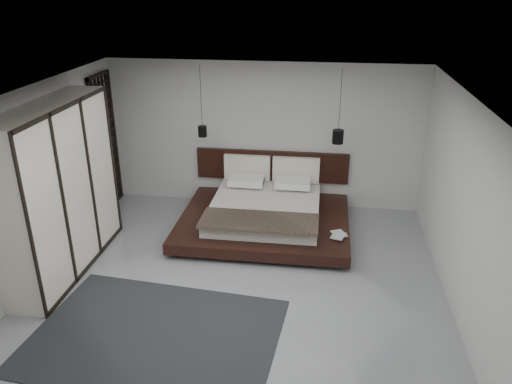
# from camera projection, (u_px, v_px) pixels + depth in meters

# --- Properties ---
(floor) EXTENTS (6.00, 6.00, 0.00)m
(floor) POSITION_uv_depth(u_px,v_px,m) (238.00, 285.00, 7.38)
(floor) COLOR gray
(floor) RESTS_ON ground
(ceiling) EXTENTS (6.00, 6.00, 0.00)m
(ceiling) POSITION_uv_depth(u_px,v_px,m) (235.00, 97.00, 6.28)
(ceiling) COLOR white
(ceiling) RESTS_ON wall_back
(wall_back) EXTENTS (6.00, 0.00, 6.00)m
(wall_back) POSITION_uv_depth(u_px,v_px,m) (263.00, 136.00, 9.56)
(wall_back) COLOR beige
(wall_back) RESTS_ON floor
(wall_front) EXTENTS (6.00, 0.00, 6.00)m
(wall_front) POSITION_uv_depth(u_px,v_px,m) (173.00, 345.00, 4.10)
(wall_front) COLOR beige
(wall_front) RESTS_ON floor
(wall_left) EXTENTS (0.00, 6.00, 6.00)m
(wall_left) POSITION_uv_depth(u_px,v_px,m) (32.00, 187.00, 7.21)
(wall_left) COLOR beige
(wall_left) RESTS_ON floor
(wall_right) EXTENTS (0.00, 6.00, 6.00)m
(wall_right) POSITION_uv_depth(u_px,v_px,m) (464.00, 211.00, 6.45)
(wall_right) COLOR beige
(wall_right) RESTS_ON floor
(lattice_screen) EXTENTS (0.05, 0.90, 2.60)m
(lattice_screen) POSITION_uv_depth(u_px,v_px,m) (106.00, 143.00, 9.47)
(lattice_screen) COLOR black
(lattice_screen) RESTS_ON floor
(bed) EXTENTS (2.96, 2.47, 1.11)m
(bed) POSITION_uv_depth(u_px,v_px,m) (265.00, 212.00, 8.97)
(bed) COLOR black
(bed) RESTS_ON floor
(book_lower) EXTENTS (0.30, 0.33, 0.03)m
(book_lower) POSITION_uv_depth(u_px,v_px,m) (334.00, 235.00, 8.21)
(book_lower) COLOR #99724C
(book_lower) RESTS_ON bed
(book_upper) EXTENTS (0.28, 0.33, 0.02)m
(book_upper) POSITION_uv_depth(u_px,v_px,m) (332.00, 235.00, 8.17)
(book_upper) COLOR #99724C
(book_upper) RESTS_ON book_lower
(pendant_left) EXTENTS (0.16, 0.16, 1.28)m
(pendant_left) POSITION_uv_depth(u_px,v_px,m) (202.00, 131.00, 9.04)
(pendant_left) COLOR black
(pendant_left) RESTS_ON ceiling
(pendant_right) EXTENTS (0.20, 0.20, 1.30)m
(pendant_right) POSITION_uv_depth(u_px,v_px,m) (338.00, 137.00, 8.74)
(pendant_right) COLOR black
(pendant_right) RESTS_ON ceiling
(wardrobe) EXTENTS (0.62, 2.63, 2.58)m
(wardrobe) POSITION_uv_depth(u_px,v_px,m) (59.00, 191.00, 7.36)
(wardrobe) COLOR white
(wardrobe) RESTS_ON floor
(rug) EXTENTS (3.27, 2.47, 0.01)m
(rug) POSITION_uv_depth(u_px,v_px,m) (155.00, 335.00, 6.32)
(rug) COLOR black
(rug) RESTS_ON floor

